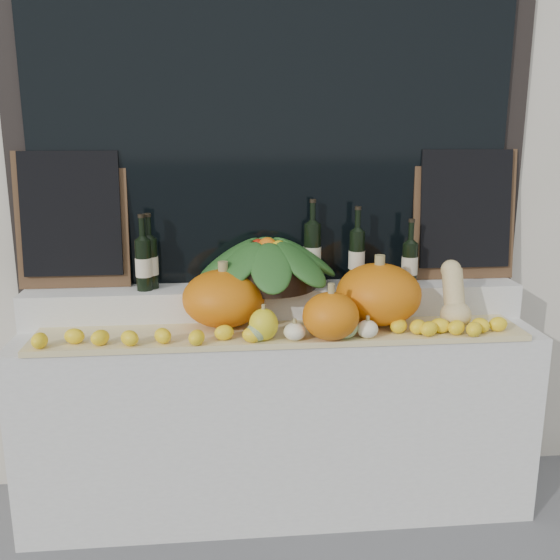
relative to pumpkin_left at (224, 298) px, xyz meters
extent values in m
cube|color=beige|center=(0.24, 0.75, 1.22)|extent=(7.00, 0.90, 4.50)
cube|color=black|center=(0.24, 0.30, 0.87)|extent=(2.40, 0.04, 2.10)
cube|color=black|center=(0.24, 0.27, 0.87)|extent=(2.20, 0.02, 2.00)
cube|color=silver|center=(0.24, 0.02, -0.59)|extent=(2.30, 0.55, 0.88)
cube|color=silver|center=(0.24, 0.17, -0.07)|extent=(2.30, 0.25, 0.16)
cube|color=tan|center=(0.24, -0.10, -0.14)|extent=(2.10, 0.32, 0.02)
ellipsoid|color=orange|center=(0.00, 0.00, 0.00)|extent=(0.43, 0.43, 0.25)
ellipsoid|color=orange|center=(0.68, -0.04, 0.01)|extent=(0.47, 0.47, 0.27)
ellipsoid|color=orange|center=(0.44, -0.22, -0.03)|extent=(0.24, 0.24, 0.20)
ellipsoid|color=#D3B97C|center=(1.01, -0.13, -0.06)|extent=(0.13, 0.13, 0.12)
cylinder|color=#D3B97C|center=(1.01, -0.08, 0.05)|extent=(0.09, 0.14, 0.18)
sphere|color=#D3B97C|center=(1.01, -0.04, 0.12)|extent=(0.09, 0.09, 0.09)
ellipsoid|color=#31661E|center=(0.50, -0.22, -0.08)|extent=(0.11, 0.11, 0.09)
cylinder|color=olive|center=(0.50, -0.22, -0.02)|extent=(0.02, 0.02, 0.02)
ellipsoid|color=#31661E|center=(0.13, -0.22, -0.08)|extent=(0.09, 0.09, 0.08)
cylinder|color=olive|center=(0.13, -0.22, -0.03)|extent=(0.02, 0.02, 0.02)
ellipsoid|color=#F9EFC7|center=(0.29, -0.22, -0.09)|extent=(0.09, 0.09, 0.07)
cylinder|color=olive|center=(0.29, -0.22, -0.04)|extent=(0.02, 0.02, 0.02)
ellipsoid|color=yellow|center=(0.16, -0.21, -0.06)|extent=(0.12, 0.12, 0.13)
cylinder|color=olive|center=(0.16, -0.21, 0.02)|extent=(0.02, 0.02, 0.02)
ellipsoid|color=#F9EFC7|center=(0.59, -0.22, -0.09)|extent=(0.09, 0.09, 0.08)
cylinder|color=olive|center=(0.59, -0.22, -0.04)|extent=(0.02, 0.02, 0.02)
cylinder|color=black|center=(0.21, 0.16, 0.07)|extent=(0.45, 0.45, 0.11)
cylinder|color=black|center=(-0.36, 0.14, 0.13)|extent=(0.07, 0.07, 0.23)
cylinder|color=black|center=(-0.36, 0.14, 0.29)|extent=(0.03, 0.03, 0.10)
cylinder|color=beige|center=(-0.36, 0.14, 0.12)|extent=(0.08, 0.08, 0.08)
cylinder|color=black|center=(-0.36, 0.14, 0.35)|extent=(0.03, 0.03, 0.02)
cylinder|color=black|center=(-0.33, 0.18, 0.13)|extent=(0.07, 0.07, 0.23)
cylinder|color=black|center=(-0.33, 0.18, 0.29)|extent=(0.03, 0.03, 0.10)
cylinder|color=beige|center=(-0.33, 0.18, 0.12)|extent=(0.08, 0.08, 0.08)
cylinder|color=black|center=(-0.33, 0.18, 0.35)|extent=(0.03, 0.03, 0.02)
cylinder|color=black|center=(0.42, 0.20, 0.15)|extent=(0.08, 0.08, 0.28)
cylinder|color=black|center=(0.42, 0.20, 0.34)|extent=(0.03, 0.03, 0.10)
cylinder|color=beige|center=(0.42, 0.20, 0.14)|extent=(0.08, 0.08, 0.08)
cylinder|color=black|center=(0.42, 0.20, 0.40)|extent=(0.03, 0.03, 0.02)
cylinder|color=black|center=(0.62, 0.16, 0.14)|extent=(0.07, 0.07, 0.25)
cylinder|color=black|center=(0.62, 0.16, 0.31)|extent=(0.03, 0.03, 0.10)
cylinder|color=beige|center=(0.62, 0.16, 0.13)|extent=(0.08, 0.08, 0.08)
cylinder|color=black|center=(0.62, 0.16, 0.37)|extent=(0.03, 0.03, 0.02)
cylinder|color=black|center=(0.88, 0.14, 0.11)|extent=(0.07, 0.07, 0.19)
cylinder|color=black|center=(0.88, 0.14, 0.25)|extent=(0.03, 0.03, 0.10)
cylinder|color=beige|center=(0.88, 0.14, 0.10)|extent=(0.08, 0.08, 0.08)
cylinder|color=black|center=(0.88, 0.14, 0.31)|extent=(0.03, 0.03, 0.02)
cube|color=#4C331E|center=(-0.68, 0.24, 0.32)|extent=(0.50, 0.08, 0.62)
cube|color=black|center=(-0.68, 0.23, 0.35)|extent=(0.44, 0.07, 0.56)
cube|color=#4C331E|center=(1.16, 0.24, 0.32)|extent=(0.50, 0.08, 0.62)
cube|color=black|center=(1.16, 0.23, 0.35)|extent=(0.44, 0.07, 0.56)
camera|label=1|loc=(-0.01, -2.65, 0.73)|focal=40.00mm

